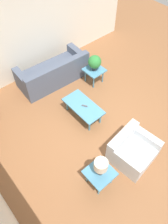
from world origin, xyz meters
TOP-DOWN VIEW (x-y plane):
  - ground_plane at (0.00, 0.00)m, footprint 14.00×14.00m
  - wall_right at (3.06, 0.00)m, footprint 0.12×7.20m
  - sofa at (2.19, -0.02)m, footprint 1.06×2.21m
  - armchair at (-1.19, 0.17)m, footprint 1.00×1.07m
  - coffee_table at (0.50, 0.22)m, footprint 1.14×0.59m
  - side_table_plant at (1.33, -0.94)m, footprint 0.57×0.57m
  - side_table_lamp at (-1.16, 1.19)m, footprint 0.57×0.57m
  - potted_plant at (1.33, -0.94)m, footprint 0.39×0.39m
  - table_lamp at (-1.16, 1.19)m, footprint 0.28×0.28m
  - remote_control at (0.46, 0.20)m, footprint 0.16×0.12m

SIDE VIEW (x-z plane):
  - ground_plane at x=0.00m, z-range 0.00..0.00m
  - armchair at x=-1.19m, z-range -0.07..0.61m
  - sofa at x=2.19m, z-range -0.10..0.73m
  - coffee_table at x=0.50m, z-range 0.17..0.60m
  - side_table_plant at x=1.33m, z-range 0.18..0.67m
  - side_table_lamp at x=-1.16m, z-range 0.18..0.67m
  - remote_control at x=0.46m, z-range 0.43..0.45m
  - potted_plant at x=1.33m, z-range 0.53..1.01m
  - table_lamp at x=-1.16m, z-range 0.57..1.04m
  - wall_right at x=3.06m, z-range 0.00..2.70m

